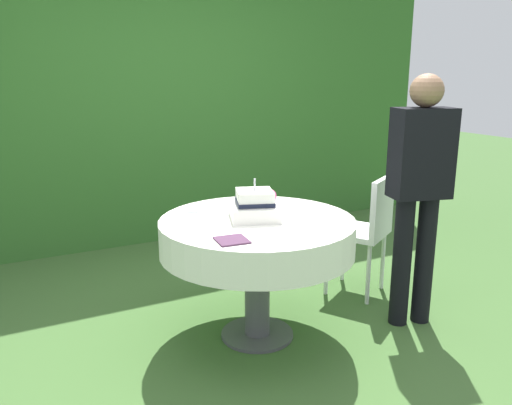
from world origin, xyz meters
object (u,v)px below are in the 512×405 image
cake_table (257,238)px  serving_plate_near (228,204)px  garden_chair (368,224)px  serving_plate_far (195,210)px  napkin_stack (232,240)px  standing_person (419,185)px  wedding_cake (256,206)px

cake_table → serving_plate_near: (-0.02, 0.37, 0.12)m
serving_plate_near → garden_chair: bearing=-10.0°
serving_plate_far → garden_chair: 1.29m
cake_table → napkin_stack: 0.44m
napkin_stack → garden_chair: bearing=20.7°
napkin_stack → standing_person: bearing=0.2°
serving_plate_far → standing_person: size_ratio=0.08×
garden_chair → napkin_stack: bearing=-159.3°
cake_table → wedding_cake: size_ratio=3.22×
cake_table → garden_chair: garden_chair is taller
cake_table → serving_plate_far: 0.45m
serving_plate_near → standing_person: bearing=-33.7°
serving_plate_far → garden_chair: bearing=-6.9°
serving_plate_near → cake_table: bearing=-86.4°
serving_plate_near → garden_chair: 1.06m
cake_table → wedding_cake: (0.00, 0.02, 0.19)m
napkin_stack → wedding_cake: bearing=46.5°
cake_table → wedding_cake: bearing=89.4°
cake_table → garden_chair: bearing=11.1°
serving_plate_far → napkin_stack: size_ratio=0.79×
serving_plate_near → napkin_stack: serving_plate_near is taller
napkin_stack → standing_person: 1.29m
standing_person → wedding_cake: bearing=162.1°
wedding_cake → garden_chair: wedding_cake is taller
standing_person → garden_chair: bearing=87.7°
serving_plate_near → garden_chair: garden_chair is taller
garden_chair → standing_person: 0.63m
cake_table → serving_plate_near: 0.39m
napkin_stack → garden_chair: garden_chair is taller
serving_plate_far → wedding_cake: bearing=-51.2°
standing_person → napkin_stack: bearing=-179.8°
wedding_cake → napkin_stack: size_ratio=2.27×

